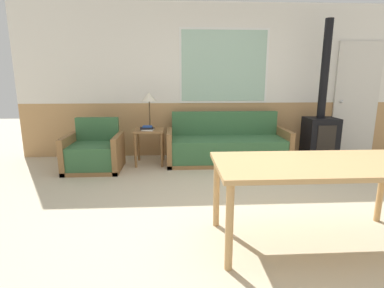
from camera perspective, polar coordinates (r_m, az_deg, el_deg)
ground_plane at (r=3.31m, az=11.90°, el=-13.32°), size 16.00×16.00×0.00m
wall_back at (r=5.56m, az=5.47°, el=11.85°), size 7.20×0.09×2.70m
couch at (r=5.15m, az=6.68°, el=-0.64°), size 2.03×0.77×0.84m
armchair at (r=4.95m, az=-18.10°, el=-1.82°), size 0.84×0.73×0.79m
side_table at (r=5.04m, az=-8.13°, el=1.49°), size 0.48×0.48×0.59m
table_lamp at (r=5.04m, az=-8.16°, el=8.54°), size 0.24×0.24×0.61m
book_stack at (r=4.92m, az=-8.53°, el=2.96°), size 0.23×0.19×0.07m
dining_table at (r=2.76m, az=23.15°, el=-4.70°), size 1.77×0.82×0.73m
wood_stove at (r=5.63m, az=23.32°, el=3.14°), size 0.52×0.45×2.36m
entry_door at (r=6.42m, az=28.77°, el=7.51°), size 0.84×0.09×2.07m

